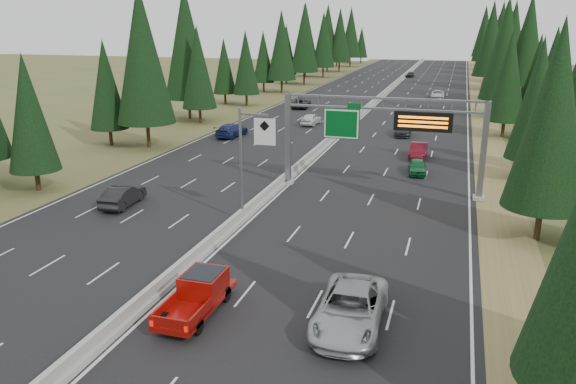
{
  "coord_description": "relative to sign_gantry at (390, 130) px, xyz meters",
  "views": [
    {
      "loc": [
        14.04,
        -10.06,
        13.58
      ],
      "look_at": [
        4.91,
        20.0,
        4.06
      ],
      "focal_mm": 35.0,
      "sensor_mm": 36.0,
      "label": 1
    }
  ],
  "objects": [
    {
      "name": "car_onc_white",
      "position": [
        -14.1,
        29.18,
        -4.4
      ],
      "size": [
        2.14,
        4.75,
        1.58
      ],
      "primitive_type": "imported",
      "rotation": [
        0.0,
        0.0,
        3.08
      ],
      "color": "white",
      "rests_on": "road"
    },
    {
      "name": "road",
      "position": [
        -8.92,
        45.12,
        -5.23
      ],
      "size": [
        32.0,
        260.0,
        0.08
      ],
      "primitive_type": "cube",
      "color": "black",
      "rests_on": "ground"
    },
    {
      "name": "tree_row_left",
      "position": [
        -30.88,
        37.87,
        4.19
      ],
      "size": [
        12.38,
        236.92,
        18.84
      ],
      "color": "black",
      "rests_on": "ground"
    },
    {
      "name": "car_onc_near",
      "position": [
        -18.88,
        -9.44,
        -4.4
      ],
      "size": [
        2.1,
        4.93,
        1.58
      ],
      "primitive_type": "imported",
      "rotation": [
        0.0,
        0.0,
        3.23
      ],
      "color": "black",
      "rests_on": "road"
    },
    {
      "name": "red_pickup",
      "position": [
        -6.14,
        -22.57,
        -4.19
      ],
      "size": [
        1.97,
        5.51,
        1.8
      ],
      "color": "black",
      "rests_on": "road"
    },
    {
      "name": "car_onc_far",
      "position": [
        -19.61,
        44.01,
        -4.42
      ],
      "size": [
        3.01,
        5.74,
        1.54
      ],
      "primitive_type": "imported",
      "rotation": [
        0.0,
        0.0,
        3.22
      ],
      "color": "black",
      "rests_on": "road"
    },
    {
      "name": "shoulder_right",
      "position": [
        8.88,
        45.12,
        -5.24
      ],
      "size": [
        3.6,
        260.0,
        0.06
      ],
      "primitive_type": "cube",
      "color": "olive",
      "rests_on": "ground"
    },
    {
      "name": "hov_sign_pole",
      "position": [
        -8.33,
        -9.92,
        -0.54
      ],
      "size": [
        2.8,
        0.5,
        8.0
      ],
      "color": "slate",
      "rests_on": "road"
    },
    {
      "name": "car_ahead_dkred",
      "position": [
        1.54,
        13.4,
        -4.42
      ],
      "size": [
        1.63,
        4.65,
        1.53
      ],
      "primitive_type": "imported",
      "rotation": [
        0.0,
        0.0,
        -0.0
      ],
      "color": "#5C0D18",
      "rests_on": "road"
    },
    {
      "name": "car_ahead_white",
      "position": [
        1.28,
        63.36,
        -4.48
      ],
      "size": [
        2.44,
        5.14,
        1.42
      ],
      "primitive_type": "imported",
      "rotation": [
        0.0,
        0.0,
        0.02
      ],
      "color": "silver",
      "rests_on": "road"
    },
    {
      "name": "median_barrier",
      "position": [
        -8.92,
        45.12,
        -4.85
      ],
      "size": [
        0.7,
        260.0,
        0.85
      ],
      "color": "#999994",
      "rests_on": "road"
    },
    {
      "name": "car_ahead_far",
      "position": [
        -7.42,
        104.42,
        -4.49
      ],
      "size": [
        2.0,
        4.21,
        1.39
      ],
      "primitive_type": "imported",
      "rotation": [
        0.0,
        0.0,
        -0.09
      ],
      "color": "black",
      "rests_on": "road"
    },
    {
      "name": "silver_minivan",
      "position": [
        1.15,
        -22.03,
        -4.29
      ],
      "size": [
        3.16,
        6.56,
        1.8
      ],
      "primitive_type": "imported",
      "rotation": [
        0.0,
        0.0,
        0.03
      ],
      "color": "#ADAEB2",
      "rests_on": "road"
    },
    {
      "name": "sign_gantry",
      "position": [
        0.0,
        0.0,
        0.0
      ],
      "size": [
        16.75,
        0.98,
        7.8
      ],
      "color": "slate",
      "rests_on": "road"
    },
    {
      "name": "car_ahead_dkgrey",
      "position": [
        -1.19,
        25.01,
        -4.51
      ],
      "size": [
        2.13,
        4.79,
        1.37
      ],
      "primitive_type": "imported",
      "rotation": [
        0.0,
        0.0,
        0.05
      ],
      "color": "black",
      "rests_on": "road"
    },
    {
      "name": "shoulder_left",
      "position": [
        -26.72,
        45.12,
        -5.24
      ],
      "size": [
        3.6,
        260.0,
        0.06
      ],
      "primitive_type": "cube",
      "color": "#4F5427",
      "rests_on": "ground"
    },
    {
      "name": "tree_row_right",
      "position": [
        13.13,
        50.26,
        4.1
      ],
      "size": [
        11.93,
        239.06,
        18.96
      ],
      "color": "black",
      "rests_on": "ground"
    },
    {
      "name": "car_ahead_green",
      "position": [
        1.97,
        6.83,
        -4.52
      ],
      "size": [
        1.99,
        4.09,
        1.35
      ],
      "primitive_type": "imported",
      "rotation": [
        0.0,
        0.0,
        0.1
      ],
      "color": "#176635",
      "rests_on": "road"
    },
    {
      "name": "car_onc_blue",
      "position": [
        -21.32,
        18.23,
        -4.37
      ],
      "size": [
        2.68,
        5.78,
        1.63
      ],
      "primitive_type": "imported",
      "rotation": [
        0.0,
        0.0,
        3.07
      ],
      "color": "navy",
      "rests_on": "road"
    }
  ]
}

